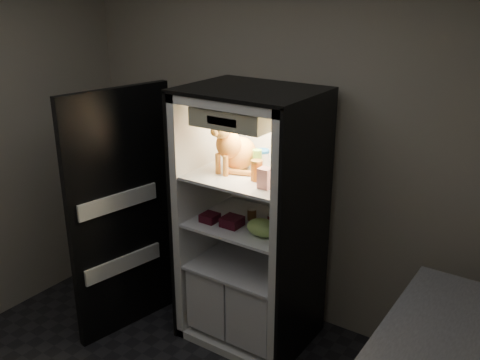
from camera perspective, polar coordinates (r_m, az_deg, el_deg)
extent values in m
plane|color=#A9A28C|center=(4.00, 4.66, 3.30)|extent=(3.60, 0.00, 3.60)
cube|color=white|center=(4.04, 3.57, -2.92)|extent=(0.85, 0.06, 1.85)
cube|color=white|center=(4.00, -3.66, -3.16)|extent=(0.06, 0.70, 1.85)
cube|color=white|center=(3.61, 6.38, -5.94)|extent=(0.06, 0.70, 1.85)
cube|color=white|center=(3.51, 1.19, 8.89)|extent=(0.85, 0.70, 0.06)
cube|color=white|center=(4.24, 1.01, -15.55)|extent=(0.85, 0.70, 0.06)
cube|color=black|center=(4.02, -4.14, -3.02)|extent=(0.02, 0.72, 1.87)
cube|color=black|center=(3.59, 6.97, -6.10)|extent=(0.02, 0.72, 1.87)
cube|color=black|center=(3.50, 1.19, 9.57)|extent=(0.90, 0.72, 0.02)
cube|color=white|center=(3.63, 0.87, 0.43)|extent=(0.73, 0.62, 0.02)
cube|color=white|center=(3.76, 0.84, -4.59)|extent=(0.73, 0.62, 0.02)
cube|color=white|center=(4.13, -1.28, -11.34)|extent=(0.34, 0.58, 0.48)
cube|color=white|center=(3.96, 2.97, -12.81)|extent=(0.34, 0.58, 0.48)
cube|color=white|center=(3.91, 0.81, -8.97)|extent=(0.73, 0.62, 0.02)
cube|color=beige|center=(3.34, -1.09, 6.54)|extent=(0.52, 0.18, 0.12)
cube|color=black|center=(3.27, -1.95, 6.25)|extent=(0.22, 0.01, 0.05)
cube|color=black|center=(4.01, -12.34, -3.54)|extent=(0.23, 0.87, 1.85)
cube|color=white|center=(4.13, -12.43, -8.61)|extent=(0.18, 0.64, 0.12)
cube|color=white|center=(3.92, -12.97, -2.19)|extent=(0.18, 0.64, 0.12)
ellipsoid|color=#C67419|center=(3.72, -0.08, 2.87)|extent=(0.25, 0.30, 0.23)
ellipsoid|color=#C67419|center=(3.62, -1.22, 3.80)|extent=(0.20, 0.18, 0.20)
sphere|color=#C17725|center=(3.53, -2.01, 5.60)|extent=(0.16, 0.16, 0.14)
sphere|color=#C17725|center=(3.49, -2.68, 5.15)|extent=(0.07, 0.07, 0.06)
cone|color=#C17725|center=(3.55, -2.43, 6.86)|extent=(0.06, 0.06, 0.07)
cone|color=#C17725|center=(3.49, -1.37, 6.64)|extent=(0.06, 0.06, 0.07)
cylinder|color=#C67419|center=(3.63, -2.37, 1.76)|extent=(0.04, 0.04, 0.14)
cylinder|color=#C67419|center=(3.58, -1.55, 1.52)|extent=(0.04, 0.04, 0.14)
cylinder|color=#C67419|center=(3.60, 0.34, 0.78)|extent=(0.26, 0.12, 0.04)
cylinder|color=green|center=(3.64, 1.84, 1.91)|extent=(0.06, 0.06, 0.15)
cylinder|color=green|center=(3.62, 1.85, 3.14)|extent=(0.06, 0.06, 0.01)
cylinder|color=white|center=(3.73, 2.40, 2.10)|extent=(0.10, 0.10, 0.12)
cylinder|color=blue|center=(3.71, 2.41, 3.11)|extent=(0.10, 0.10, 0.02)
cylinder|color=maroon|center=(3.50, 1.79, 0.93)|extent=(0.08, 0.08, 0.13)
cylinder|color=#B67C30|center=(3.48, 1.80, 2.01)|extent=(0.08, 0.08, 0.01)
cylinder|color=maroon|center=(3.54, 5.04, 1.58)|extent=(0.11, 0.11, 0.18)
cylinder|color=white|center=(3.51, 5.09, 3.10)|extent=(0.12, 0.12, 0.02)
cube|color=beige|center=(3.37, 2.68, 0.21)|extent=(0.08, 0.08, 0.13)
cylinder|color=black|center=(3.74, 4.20, -3.55)|extent=(0.07, 0.07, 0.13)
cylinder|color=#B2B2B2|center=(3.71, 4.23, -2.60)|extent=(0.07, 0.07, 0.00)
cylinder|color=black|center=(3.59, 4.37, -4.84)|extent=(0.06, 0.06, 0.11)
cylinder|color=#B2B2B2|center=(3.57, 4.39, -4.04)|extent=(0.06, 0.06, 0.00)
cylinder|color=black|center=(3.62, 3.40, -4.55)|extent=(0.06, 0.06, 0.11)
cylinder|color=#B2B2B2|center=(3.60, 3.41, -3.75)|extent=(0.06, 0.06, 0.00)
cylinder|color=brown|center=(3.77, 1.27, -3.71)|extent=(0.06, 0.06, 0.08)
cylinder|color=#B2B2B2|center=(3.75, 1.28, -3.09)|extent=(0.06, 0.06, 0.01)
ellipsoid|color=#82B655|center=(3.54, 2.43, -5.10)|extent=(0.23, 0.16, 0.11)
cube|color=#4C0C18|center=(3.76, -3.24, -4.03)|extent=(0.11, 0.11, 0.06)
cube|color=#4C0C18|center=(3.68, -0.85, -4.46)|extent=(0.13, 0.13, 0.07)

